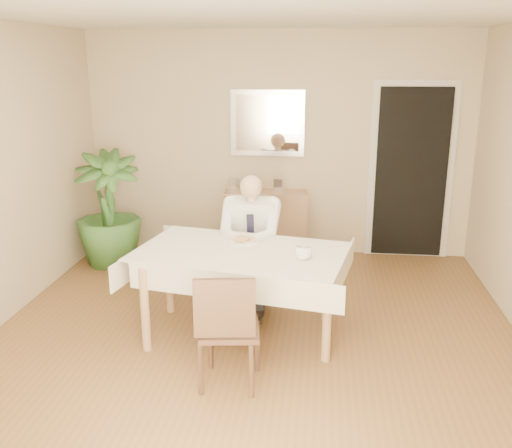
# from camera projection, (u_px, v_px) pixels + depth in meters

# --- Properties ---
(room) EXTENTS (5.00, 5.02, 2.60)m
(room) POSITION_uv_depth(u_px,v_px,m) (251.00, 193.00, 4.31)
(room) COLOR brown
(room) RESTS_ON ground
(window) EXTENTS (1.34, 0.04, 1.44)m
(window) POSITION_uv_depth(u_px,v_px,m) (158.00, 315.00, 1.91)
(window) COLOR beige
(window) RESTS_ON room
(doorway) EXTENTS (0.96, 0.07, 2.10)m
(doorway) POSITION_uv_depth(u_px,v_px,m) (411.00, 173.00, 6.57)
(doorway) COLOR beige
(doorway) RESTS_ON ground
(mirror) EXTENTS (0.86, 0.04, 0.76)m
(mirror) POSITION_uv_depth(u_px,v_px,m) (267.00, 123.00, 6.61)
(mirror) COLOR silver
(mirror) RESTS_ON room
(dining_table) EXTENTS (1.90, 1.33, 0.75)m
(dining_table) POSITION_uv_depth(u_px,v_px,m) (241.00, 260.00, 4.71)
(dining_table) COLOR #A07A58
(dining_table) RESTS_ON ground
(chair_far) EXTENTS (0.48, 0.48, 0.93)m
(chair_far) POSITION_uv_depth(u_px,v_px,m) (254.00, 244.00, 5.60)
(chair_far) COLOR #3A2317
(chair_far) RESTS_ON ground
(chair_near) EXTENTS (0.47, 0.47, 0.88)m
(chair_near) POSITION_uv_depth(u_px,v_px,m) (227.00, 325.00, 3.96)
(chair_near) COLOR #3A2317
(chair_near) RESTS_ON ground
(seated_man) EXTENTS (0.48, 0.72, 1.24)m
(seated_man) POSITION_uv_depth(u_px,v_px,m) (250.00, 236.00, 5.27)
(seated_man) COLOR white
(seated_man) RESTS_ON ground
(plate) EXTENTS (0.26, 0.26, 0.02)m
(plate) POSITION_uv_depth(u_px,v_px,m) (241.00, 241.00, 4.91)
(plate) COLOR white
(plate) RESTS_ON dining_table
(food) EXTENTS (0.14, 0.14, 0.06)m
(food) POSITION_uv_depth(u_px,v_px,m) (241.00, 239.00, 4.90)
(food) COLOR #9A6E40
(food) RESTS_ON dining_table
(knife) EXTENTS (0.01, 0.13, 0.01)m
(knife) POSITION_uv_depth(u_px,v_px,m) (245.00, 242.00, 4.84)
(knife) COLOR silver
(knife) RESTS_ON dining_table
(fork) EXTENTS (0.01, 0.13, 0.01)m
(fork) POSITION_uv_depth(u_px,v_px,m) (236.00, 241.00, 4.85)
(fork) COLOR silver
(fork) RESTS_ON dining_table
(coffee_mug) EXTENTS (0.16, 0.16, 0.10)m
(coffee_mug) POSITION_uv_depth(u_px,v_px,m) (303.00, 253.00, 4.49)
(coffee_mug) COLOR white
(coffee_mug) RESTS_ON dining_table
(sideboard) EXTENTS (0.99, 0.41, 0.77)m
(sideboard) POSITION_uv_depth(u_px,v_px,m) (266.00, 223.00, 6.79)
(sideboard) COLOR #A07A58
(sideboard) RESTS_ON ground
(photo_frame_left) EXTENTS (0.10, 0.02, 0.14)m
(photo_frame_left) POSITION_uv_depth(u_px,v_px,m) (233.00, 184.00, 6.72)
(photo_frame_left) COLOR silver
(photo_frame_left) RESTS_ON sideboard
(photo_frame_center) EXTENTS (0.10, 0.02, 0.14)m
(photo_frame_center) POSITION_uv_depth(u_px,v_px,m) (253.00, 184.00, 6.73)
(photo_frame_center) COLOR silver
(photo_frame_center) RESTS_ON sideboard
(photo_frame_right) EXTENTS (0.10, 0.02, 0.14)m
(photo_frame_right) POSITION_uv_depth(u_px,v_px,m) (278.00, 185.00, 6.69)
(photo_frame_right) COLOR silver
(photo_frame_right) RESTS_ON sideboard
(potted_palm) EXTENTS (0.96, 0.96, 1.30)m
(potted_palm) POSITION_uv_depth(u_px,v_px,m) (108.00, 209.00, 6.39)
(potted_palm) COLOR #2E5622
(potted_palm) RESTS_ON ground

